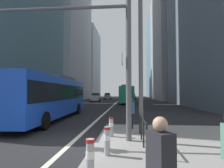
# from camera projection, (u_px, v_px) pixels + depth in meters

# --- Properties ---
(ground_plane) EXTENTS (160.00, 160.00, 0.00)m
(ground_plane) POSITION_uv_depth(u_px,v_px,m) (112.00, 107.00, 27.25)
(ground_plane) COLOR black
(lane_centre_line) EXTENTS (0.20, 80.00, 0.01)m
(lane_centre_line) POSITION_uv_depth(u_px,v_px,m) (116.00, 103.00, 37.21)
(lane_centre_line) COLOR beige
(lane_centre_line) RESTS_ON ground
(office_tower_left_mid) EXTENTS (11.23, 24.22, 53.79)m
(office_tower_left_mid) POSITION_uv_depth(u_px,v_px,m) (65.00, 8.00, 55.54)
(office_tower_left_mid) COLOR #9E9EA3
(office_tower_left_mid) RESTS_ON ground
(office_tower_left_far) EXTENTS (11.42, 19.74, 28.08)m
(office_tower_left_far) POSITION_uv_depth(u_px,v_px,m) (84.00, 64.00, 79.91)
(office_tower_left_far) COLOR #9E9EA3
(office_tower_left_far) RESTS_ON ground
(office_tower_right_mid) EXTENTS (13.29, 20.99, 32.61)m
(office_tower_right_mid) POSITION_uv_depth(u_px,v_px,m) (178.00, 43.00, 54.91)
(office_tower_right_mid) COLOR #9E9EA3
(office_tower_right_mid) RESTS_ON ground
(office_tower_right_far) EXTENTS (10.51, 25.81, 36.26)m
(office_tower_right_far) POSITION_uv_depth(u_px,v_px,m) (161.00, 56.00, 82.39)
(office_tower_right_far) COLOR slate
(office_tower_right_far) RESTS_ON ground
(city_bus_blue_oncoming) EXTENTS (2.92, 12.08, 3.40)m
(city_bus_blue_oncoming) POSITION_uv_depth(u_px,v_px,m) (50.00, 95.00, 14.33)
(city_bus_blue_oncoming) COLOR blue
(city_bus_blue_oncoming) RESTS_ON ground
(sedan_white_oncoming) EXTENTS (2.10, 4.33, 1.94)m
(sedan_white_oncoming) POSITION_uv_depth(u_px,v_px,m) (1.00, 107.00, 14.03)
(sedan_white_oncoming) COLOR silver
(sedan_white_oncoming) RESTS_ON ground
(city_bus_red_receding) EXTENTS (2.86, 11.69, 3.40)m
(city_bus_red_receding) POSITION_uv_depth(u_px,v_px,m) (126.00, 94.00, 35.88)
(city_bus_red_receding) COLOR #198456
(city_bus_red_receding) RESTS_ON ground
(car_oncoming_mid) EXTENTS (2.17, 4.14, 1.94)m
(car_oncoming_mid) POSITION_uv_depth(u_px,v_px,m) (96.00, 97.00, 42.48)
(car_oncoming_mid) COLOR silver
(car_oncoming_mid) RESTS_ON ground
(car_receding_near) EXTENTS (2.16, 4.22, 1.94)m
(car_receding_near) POSITION_uv_depth(u_px,v_px,m) (132.00, 96.00, 57.24)
(car_receding_near) COLOR maroon
(car_receding_near) RESTS_ON ground
(car_receding_far) EXTENTS (2.08, 4.13, 1.94)m
(car_receding_far) POSITION_uv_depth(u_px,v_px,m) (131.00, 96.00, 52.90)
(car_receding_far) COLOR gold
(car_receding_far) RESTS_ON ground
(car_oncoming_far) EXTENTS (2.16, 4.11, 1.94)m
(car_oncoming_far) POSITION_uv_depth(u_px,v_px,m) (108.00, 96.00, 57.21)
(car_oncoming_far) COLOR #B2A899
(car_oncoming_far) RESTS_ON ground
(traffic_signal_gantry) EXTENTS (6.52, 0.65, 6.00)m
(traffic_signal_gantry) POSITION_uv_depth(u_px,v_px,m) (75.00, 42.00, 7.78)
(traffic_signal_gantry) COLOR #515156
(traffic_signal_gantry) RESTS_ON median_island
(street_lamp_post) EXTENTS (5.50, 0.32, 8.00)m
(street_lamp_post) POSITION_uv_depth(u_px,v_px,m) (140.00, 24.00, 8.93)
(street_lamp_post) COLOR #56565B
(street_lamp_post) RESTS_ON median_island
(bollard_left) EXTENTS (0.20, 0.20, 0.88)m
(bollard_left) POSITION_uv_depth(u_px,v_px,m) (90.00, 157.00, 4.09)
(bollard_left) COLOR #99999E
(bollard_left) RESTS_ON median_island
(bollard_right) EXTENTS (0.20, 0.20, 0.85)m
(bollard_right) POSITION_uv_depth(u_px,v_px,m) (107.00, 139.00, 5.71)
(bollard_right) COLOR #99999E
(bollard_right) RESTS_ON median_island
(bollard_back) EXTENTS (0.20, 0.20, 0.84)m
(bollard_back) POSITION_uv_depth(u_px,v_px,m) (111.00, 126.00, 8.12)
(bollard_back) COLOR #99999E
(bollard_back) RESTS_ON median_island
(pedestrian_railing) EXTENTS (0.06, 3.21, 0.98)m
(pedestrian_railing) POSITION_uv_depth(u_px,v_px,m) (142.00, 125.00, 7.05)
(pedestrian_railing) COLOR black
(pedestrian_railing) RESTS_ON median_island
(pedestrian_walking) EXTENTS (0.38, 0.45, 1.55)m
(pedestrian_walking) POSITION_uv_depth(u_px,v_px,m) (161.00, 168.00, 2.58)
(pedestrian_walking) COLOR black
(pedestrian_walking) RESTS_ON median_island
(pedestrian_far) EXTENTS (0.44, 0.44, 1.59)m
(pedestrian_far) POSITION_uv_depth(u_px,v_px,m) (131.00, 112.00, 10.00)
(pedestrian_far) COLOR black
(pedestrian_far) RESTS_ON median_island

